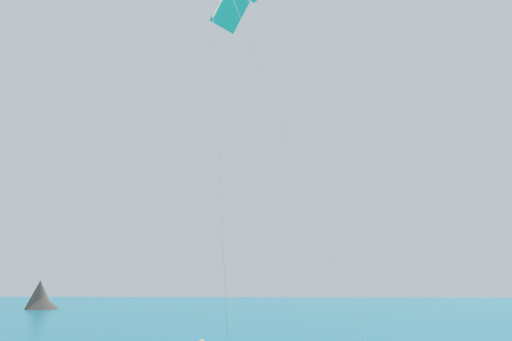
# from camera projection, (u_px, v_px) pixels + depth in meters

# --- Properties ---
(sea) EXTENTS (200.00, 120.00, 0.20)m
(sea) POSITION_uv_depth(u_px,v_px,m) (274.00, 309.00, 80.76)
(sea) COLOR #146075
(sea) RESTS_ON ground
(headland_left) EXTENTS (4.88, 4.80, 3.95)m
(headland_left) POSITION_uv_depth(u_px,v_px,m) (41.00, 299.00, 78.91)
(headland_left) COLOR #56514C
(headland_left) RESTS_ON ground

